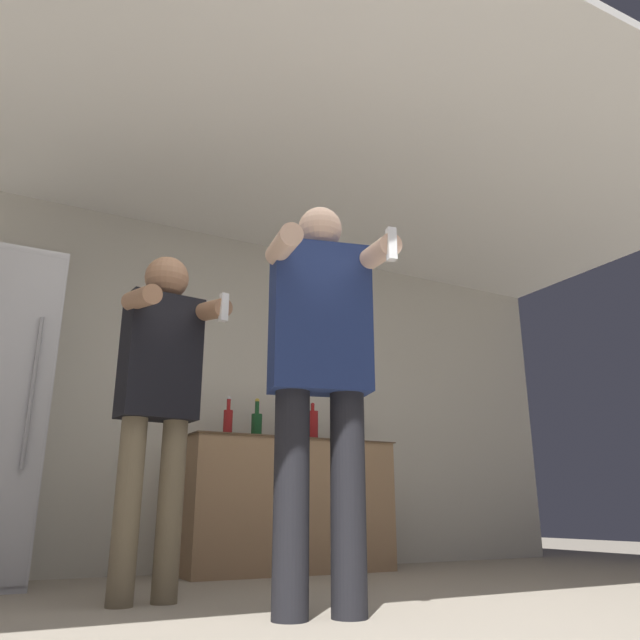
# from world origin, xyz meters

# --- Properties ---
(wall_back) EXTENTS (7.00, 0.06, 2.55)m
(wall_back) POSITION_xyz_m (0.00, 2.86, 1.27)
(wall_back) COLOR beige
(wall_back) RESTS_ON ground_plane
(ceiling_slab) EXTENTS (7.00, 3.35, 0.05)m
(ceiling_slab) POSITION_xyz_m (0.00, 1.42, 2.57)
(ceiling_slab) COLOR silver
(ceiling_slab) RESTS_ON wall_back
(counter) EXTENTS (1.54, 0.58, 0.91)m
(counter) POSITION_xyz_m (0.72, 2.56, 0.45)
(counter) COLOR #997551
(counter) RESTS_ON ground_plane
(bottle_green_wine) EXTENTS (0.08, 0.08, 0.29)m
(bottle_green_wine) POSITION_xyz_m (0.93, 2.54, 1.03)
(bottle_green_wine) COLOR maroon
(bottle_green_wine) RESTS_ON counter
(bottle_tall_gin) EXTENTS (0.07, 0.07, 0.30)m
(bottle_tall_gin) POSITION_xyz_m (0.71, 2.54, 1.01)
(bottle_tall_gin) COLOR #563314
(bottle_tall_gin) RESTS_ON counter
(bottle_amber_bourbon) EXTENTS (0.06, 0.06, 0.29)m
(bottle_amber_bourbon) POSITION_xyz_m (0.26, 2.54, 1.01)
(bottle_amber_bourbon) COLOR maroon
(bottle_amber_bourbon) RESTS_ON counter
(bottle_dark_rum) EXTENTS (0.08, 0.08, 0.29)m
(bottle_dark_rum) POSITION_xyz_m (0.47, 2.54, 1.01)
(bottle_dark_rum) COLOR #194723
(bottle_dark_rum) RESTS_ON counter
(person_woman_foreground) EXTENTS (0.60, 0.60, 1.79)m
(person_woman_foreground) POSITION_xyz_m (0.02, 0.70, 1.02)
(person_woman_foreground) COLOR black
(person_woman_foreground) RESTS_ON ground_plane
(person_man_side) EXTENTS (0.48, 0.49, 1.70)m
(person_man_side) POSITION_xyz_m (-0.51, 1.42, 1.02)
(person_man_side) COLOR #75664C
(person_man_side) RESTS_ON ground_plane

